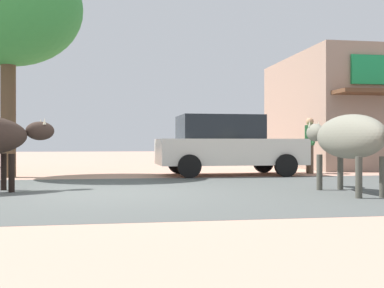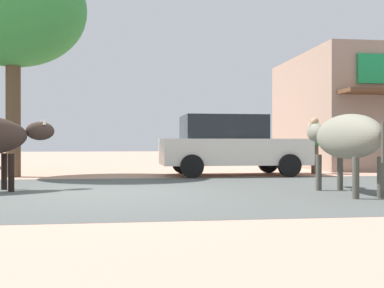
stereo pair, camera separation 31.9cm
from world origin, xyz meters
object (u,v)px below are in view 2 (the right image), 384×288
(parked_hatchback_car, at_px, (230,145))
(pedestrian_by_shop, at_px, (315,141))
(roadside_tree, at_px, (13,9))
(cow_far_dark, at_px, (345,137))

(parked_hatchback_car, relative_size, pedestrian_by_shop, 2.46)
(roadside_tree, bearing_deg, cow_far_dark, -37.07)
(cow_far_dark, relative_size, pedestrian_by_shop, 1.68)
(cow_far_dark, bearing_deg, parked_hatchback_car, 101.16)
(roadside_tree, bearing_deg, pedestrian_by_shop, 1.08)
(parked_hatchback_car, distance_m, cow_far_dark, 5.08)
(cow_far_dark, bearing_deg, pedestrian_by_shop, 73.35)
(parked_hatchback_car, relative_size, cow_far_dark, 1.47)
(parked_hatchback_car, height_order, cow_far_dark, parked_hatchback_car)
(roadside_tree, xyz_separation_m, cow_far_dark, (6.74, -5.09, -3.39))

